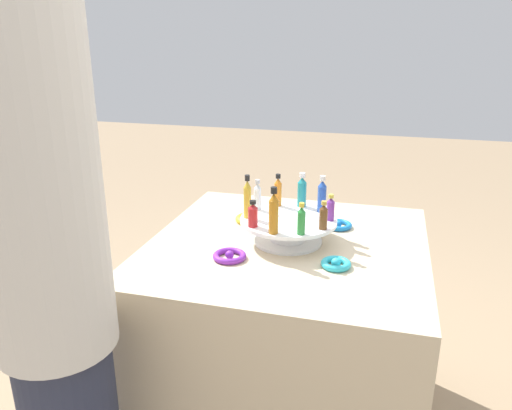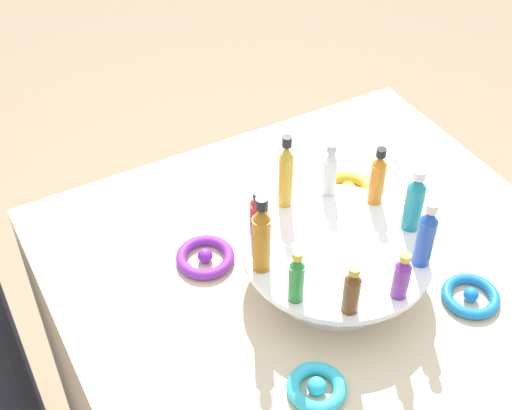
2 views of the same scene
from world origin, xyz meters
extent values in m
cube|color=beige|center=(0.00, 0.00, 0.39)|extent=(0.92, 0.92, 0.77)
cylinder|color=white|center=(0.00, 0.00, 0.78)|extent=(0.23, 0.23, 0.01)
cylinder|color=white|center=(0.00, 0.00, 0.81)|extent=(0.12, 0.12, 0.06)
cylinder|color=white|center=(0.00, 0.00, 0.85)|extent=(0.33, 0.33, 0.01)
cylinder|color=#234CAD|center=(-0.10, 0.10, 0.90)|extent=(0.03, 0.03, 0.09)
cone|color=#234CAD|center=(-0.10, 0.10, 0.96)|extent=(0.03, 0.03, 0.02)
cylinder|color=silver|center=(-0.10, 0.10, 0.98)|extent=(0.02, 0.02, 0.02)
cylinder|color=teal|center=(-0.14, 0.02, 0.90)|extent=(0.03, 0.03, 0.09)
cone|color=teal|center=(-0.14, 0.02, 0.95)|extent=(0.03, 0.03, 0.02)
cylinder|color=silver|center=(-0.14, 0.02, 0.97)|extent=(0.02, 0.02, 0.02)
cylinder|color=orange|center=(-0.12, -0.06, 0.90)|extent=(0.03, 0.03, 0.08)
cone|color=orange|center=(-0.12, -0.06, 0.95)|extent=(0.03, 0.03, 0.02)
cylinder|color=black|center=(-0.12, -0.06, 0.96)|extent=(0.02, 0.02, 0.02)
cylinder|color=silver|center=(-0.06, -0.12, 0.89)|extent=(0.03, 0.03, 0.08)
cone|color=silver|center=(-0.06, -0.12, 0.94)|extent=(0.02, 0.02, 0.02)
cylinder|color=#B2B2B7|center=(-0.06, -0.12, 0.96)|extent=(0.02, 0.02, 0.01)
cylinder|color=gold|center=(0.02, -0.14, 0.91)|extent=(0.03, 0.03, 0.11)
cone|color=gold|center=(0.02, -0.14, 0.97)|extent=(0.02, 0.02, 0.02)
cylinder|color=black|center=(0.02, -0.14, 0.99)|extent=(0.02, 0.02, 0.02)
cylinder|color=#B21E23|center=(0.10, -0.10, 0.89)|extent=(0.03, 0.03, 0.06)
cone|color=#B21E23|center=(0.10, -0.10, 0.92)|extent=(0.03, 0.03, 0.01)
cylinder|color=black|center=(0.10, -0.10, 0.94)|extent=(0.02, 0.02, 0.01)
cylinder|color=#AD6B19|center=(0.14, -0.02, 0.91)|extent=(0.03, 0.03, 0.11)
cone|color=#AD6B19|center=(0.14, -0.02, 0.97)|extent=(0.03, 0.03, 0.02)
cylinder|color=black|center=(0.14, -0.02, 0.99)|extent=(0.02, 0.02, 0.02)
cylinder|color=#288438|center=(0.12, 0.06, 0.89)|extent=(0.02, 0.02, 0.07)
cone|color=#288438|center=(0.12, 0.06, 0.94)|extent=(0.02, 0.02, 0.02)
cylinder|color=gold|center=(0.12, 0.06, 0.95)|extent=(0.02, 0.02, 0.01)
cylinder|color=brown|center=(0.06, 0.12, 0.89)|extent=(0.03, 0.03, 0.07)
cone|color=brown|center=(0.06, 0.12, 0.93)|extent=(0.03, 0.03, 0.01)
cylinder|color=#B79338|center=(0.06, 0.12, 0.94)|extent=(0.02, 0.02, 0.01)
cylinder|color=#702D93|center=(-0.02, 0.14, 0.89)|extent=(0.03, 0.03, 0.06)
cone|color=#702D93|center=(-0.02, 0.14, 0.93)|extent=(0.02, 0.02, 0.01)
cylinder|color=gold|center=(-0.02, 0.14, 0.94)|extent=(0.02, 0.02, 0.01)
torus|color=gold|center=(-0.15, -0.18, 0.78)|extent=(0.11, 0.11, 0.02)
sphere|color=gold|center=(-0.15, -0.18, 0.79)|extent=(0.03, 0.03, 0.03)
torus|color=purple|center=(0.18, -0.15, 0.78)|extent=(0.11, 0.11, 0.02)
sphere|color=purple|center=(0.18, -0.15, 0.78)|extent=(0.03, 0.03, 0.03)
torus|color=#2DB7CC|center=(0.15, 0.18, 0.78)|extent=(0.09, 0.09, 0.02)
sphere|color=#2DB7CC|center=(0.15, 0.18, 0.78)|extent=(0.03, 0.03, 0.03)
torus|color=blue|center=(-0.18, 0.15, 0.78)|extent=(0.10, 0.10, 0.02)
sphere|color=blue|center=(-0.18, 0.15, 0.78)|extent=(0.03, 0.03, 0.03)
cylinder|color=beige|center=(0.64, -0.45, 1.12)|extent=(0.29, 0.29, 0.82)
camera|label=1|loc=(1.54, 0.30, 1.45)|focal=35.00mm
camera|label=2|loc=(0.53, 0.68, 1.71)|focal=50.00mm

